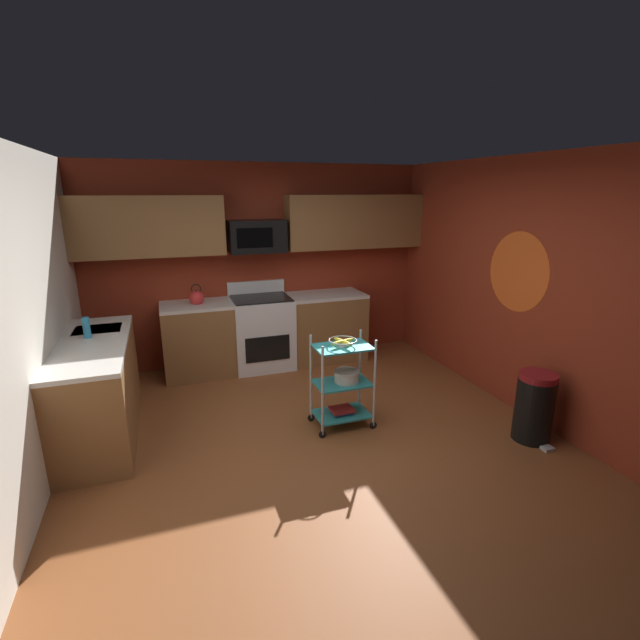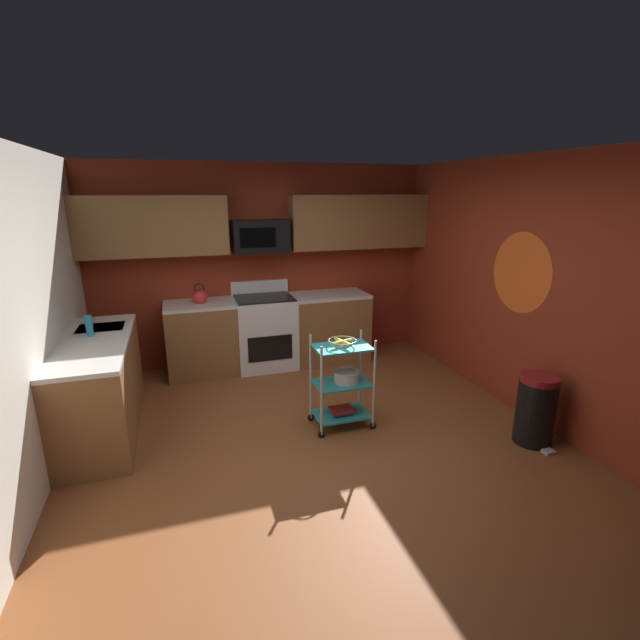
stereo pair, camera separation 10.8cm
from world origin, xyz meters
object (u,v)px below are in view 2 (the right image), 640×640
fruit_bowl (342,342)px  kettle (200,297)px  mixing_bowl_large (346,376)px  trash_can (536,409)px  book_stack (341,411)px  dish_soap_bottle (89,326)px  microwave (260,236)px  rolling_cart (342,383)px  oven_range (265,331)px

fruit_bowl → kettle: 2.17m
mixing_bowl_large → trash_can: trash_can is taller
fruit_bowl → book_stack: (0.00, 0.00, -0.72)m
book_stack → dish_soap_bottle: (-2.27, 0.77, 0.86)m
dish_soap_bottle → kettle: bearing=44.0°
book_stack → kettle: kettle is taller
mixing_bowl_large → trash_can: bearing=-28.5°
microwave → rolling_cart: (0.40, -1.92, -1.25)m
trash_can → book_stack: bearing=152.3°
oven_range → kettle: size_ratio=4.17×
oven_range → rolling_cart: oven_range is taller
kettle → rolling_cart: bearing=-56.7°
fruit_bowl → mixing_bowl_large: size_ratio=1.08×
rolling_cart → trash_can: size_ratio=1.39×
microwave → trash_can: size_ratio=1.06×
fruit_bowl → book_stack: bearing=45.0°
kettle → dish_soap_bottle: kettle is taller
rolling_cart → fruit_bowl: rolling_cart is taller
microwave → rolling_cart: 2.32m
trash_can → oven_range: bearing=126.8°
book_stack → oven_range: bearing=102.5°
fruit_bowl → trash_can: size_ratio=0.41×
oven_range → kettle: 0.94m
oven_range → trash_can: size_ratio=1.67×
fruit_bowl → mixing_bowl_large: 0.36m
microwave → mixing_bowl_large: bearing=-76.8°
mixing_bowl_large → trash_can: (1.53, -0.83, -0.19)m
fruit_bowl → dish_soap_bottle: dish_soap_bottle is taller
book_stack → fruit_bowl: bearing=-135.0°
microwave → trash_can: bearing=-54.2°
book_stack → trash_can: bearing=-27.7°
kettle → dish_soap_bottle: 1.50m
oven_range → mixing_bowl_large: size_ratio=4.37×
rolling_cart → mixing_bowl_large: size_ratio=3.63×
oven_range → trash_can: bearing=-53.2°
oven_range → dish_soap_bottle: bearing=-150.8°
microwave → dish_soap_bottle: size_ratio=3.50×
trash_can → kettle: bearing=136.4°
oven_range → mixing_bowl_large: bearing=-76.1°
rolling_cart → kettle: bearing=123.3°
fruit_bowl → book_stack: 0.72m
mixing_bowl_large → trash_can: size_ratio=0.38×
oven_range → kettle: (-0.79, -0.00, 0.52)m
oven_range → book_stack: (0.40, -1.81, -0.32)m
dish_soap_bottle → fruit_bowl: bearing=-18.7°
oven_range → mixing_bowl_large: 1.87m
mixing_bowl_large → dish_soap_bottle: bearing=161.7°
kettle → dish_soap_bottle: (-1.08, -1.04, 0.02)m
rolling_cart → book_stack: bearing=-153.4°
rolling_cart → kettle: 2.23m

